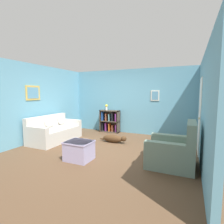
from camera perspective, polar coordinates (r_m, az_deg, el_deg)
name	(u,v)px	position (r m, az deg, el deg)	size (l,w,h in m)	color
ground_plane	(107,148)	(5.36, -1.79, -11.66)	(14.00, 14.00, 0.00)	brown
wall_back	(131,101)	(7.20, 6.07, 3.43)	(5.60, 0.13, 2.60)	#609EB7
wall_left	(41,103)	(6.64, -22.07, 2.79)	(0.13, 5.00, 2.60)	#609EB7
wall_right	(204,108)	(4.63, 27.95, 1.13)	(0.16, 5.00, 2.60)	#609EB7
couch	(54,132)	(6.39, -18.37, -6.09)	(0.91, 1.82, 0.87)	beige
bookshelf	(110,121)	(7.41, -0.69, -3.04)	(0.84, 0.31, 0.92)	#42382D
recliner_chair	(174,151)	(4.25, 19.61, -11.99)	(1.01, 0.95, 1.03)	gray
coffee_table	(79,150)	(4.47, -10.68, -12.10)	(0.64, 0.55, 0.47)	#ADA3CC
dog	(114,139)	(5.89, 0.61, -8.68)	(0.99, 0.23, 0.26)	#472D19
vase	(106,107)	(7.38, -1.83, 1.69)	(0.11, 0.11, 0.25)	silver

